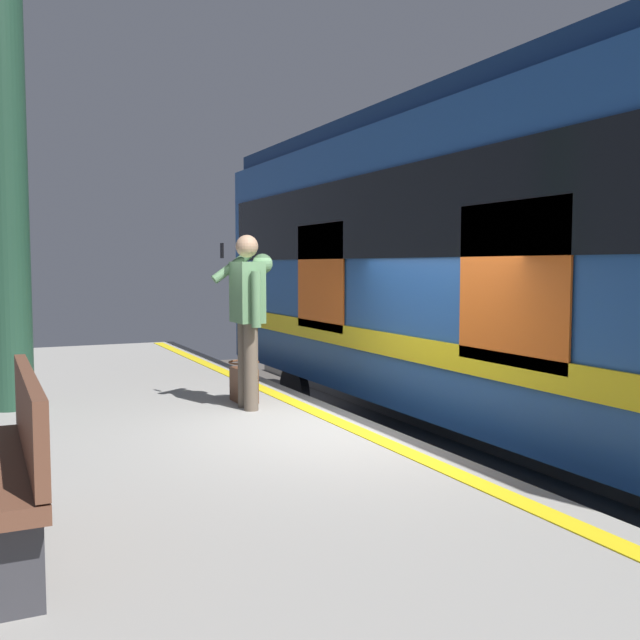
# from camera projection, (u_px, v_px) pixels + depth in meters

# --- Properties ---
(ground_plane) EXTENTS (24.01, 24.01, 0.00)m
(ground_plane) POSITION_uv_depth(u_px,v_px,m) (375.00, 532.00, 6.54)
(ground_plane) COLOR #4C4742
(platform) EXTENTS (15.16, 4.66, 1.01)m
(platform) POSITION_uv_depth(u_px,v_px,m) (111.00, 516.00, 5.50)
(platform) COLOR gray
(platform) RESTS_ON ground
(safety_line) EXTENTS (14.86, 0.16, 0.01)m
(safety_line) POSITION_uv_depth(u_px,v_px,m) (346.00, 425.00, 6.33)
(safety_line) COLOR yellow
(safety_line) RESTS_ON platform
(track_rail_near) EXTENTS (19.71, 0.08, 0.16)m
(track_rail_near) POSITION_uv_depth(u_px,v_px,m) (489.00, 504.00, 7.08)
(track_rail_near) COLOR slate
(track_rail_near) RESTS_ON ground
(track_rail_far) EXTENTS (19.71, 0.08, 0.16)m
(track_rail_far) POSITION_uv_depth(u_px,v_px,m) (596.00, 485.00, 7.69)
(track_rail_far) COLOR slate
(track_rail_far) RESTS_ON ground
(train_carriage) EXTENTS (10.01, 2.84, 3.99)m
(train_carriage) POSITION_uv_depth(u_px,v_px,m) (507.00, 255.00, 7.79)
(train_carriage) COLOR #1E478C
(train_carriage) RESTS_ON ground
(passenger) EXTENTS (0.57, 0.55, 1.71)m
(passenger) POSITION_uv_depth(u_px,v_px,m) (248.00, 307.00, 7.01)
(passenger) COLOR brown
(passenger) RESTS_ON platform
(handbag) EXTENTS (0.35, 0.32, 0.42)m
(handbag) POSITION_uv_depth(u_px,v_px,m) (244.00, 383.00, 7.45)
(handbag) COLOR #59331E
(handbag) RESTS_ON platform
(station_column) EXTENTS (0.43, 0.43, 3.99)m
(station_column) POSITION_uv_depth(u_px,v_px,m) (5.00, 205.00, 6.95)
(station_column) COLOR #1E3F2D
(station_column) RESTS_ON platform
(bench) EXTENTS (1.60, 0.44, 0.90)m
(bench) POSITION_uv_depth(u_px,v_px,m) (2.00, 460.00, 3.43)
(bench) COLOR brown
(bench) RESTS_ON platform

